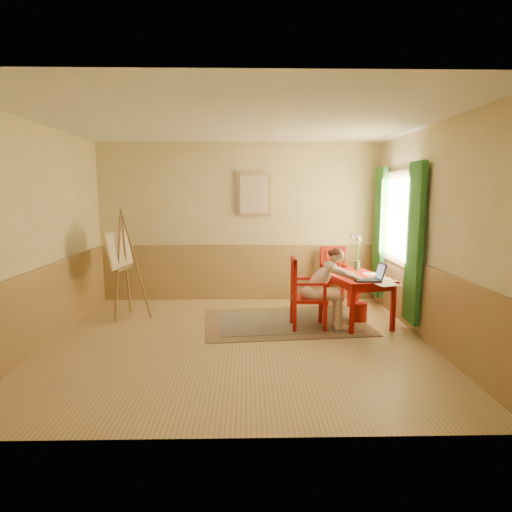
{
  "coord_description": "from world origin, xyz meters",
  "views": [
    {
      "loc": [
        0.12,
        -5.41,
        1.94
      ],
      "look_at": [
        0.25,
        0.55,
        1.05
      ],
      "focal_mm": 30.02,
      "sensor_mm": 36.0,
      "label": 1
    }
  ],
  "objects_px": {
    "chair_back": "(335,276)",
    "easel": "(121,254)",
    "chair_left": "(305,293)",
    "figure": "(326,284)",
    "table": "(355,281)",
    "laptop": "(371,277)"
  },
  "relations": [
    {
      "from": "chair_back",
      "to": "easel",
      "type": "distance_m",
      "value": 3.6
    },
    {
      "from": "chair_left",
      "to": "chair_back",
      "type": "bearing_deg",
      "value": 62.95
    },
    {
      "from": "chair_left",
      "to": "figure",
      "type": "xyz_separation_m",
      "value": [
        0.29,
        -0.02,
        0.13
      ]
    },
    {
      "from": "table",
      "to": "easel",
      "type": "relative_size",
      "value": 0.78
    },
    {
      "from": "table",
      "to": "figure",
      "type": "bearing_deg",
      "value": -146.28
    },
    {
      "from": "figure",
      "to": "easel",
      "type": "height_order",
      "value": "easel"
    },
    {
      "from": "table",
      "to": "easel",
      "type": "height_order",
      "value": "easel"
    },
    {
      "from": "chair_back",
      "to": "easel",
      "type": "relative_size",
      "value": 0.58
    },
    {
      "from": "chair_back",
      "to": "laptop",
      "type": "xyz_separation_m",
      "value": [
        0.19,
        -1.52,
        0.28
      ]
    },
    {
      "from": "chair_back",
      "to": "table",
      "type": "bearing_deg",
      "value": -85.44
    },
    {
      "from": "chair_left",
      "to": "chair_back",
      "type": "height_order",
      "value": "chair_left"
    },
    {
      "from": "figure",
      "to": "table",
      "type": "bearing_deg",
      "value": 33.72
    },
    {
      "from": "figure",
      "to": "laptop",
      "type": "height_order",
      "value": "figure"
    },
    {
      "from": "figure",
      "to": "easel",
      "type": "xyz_separation_m",
      "value": [
        -3.06,
        0.66,
        0.35
      ]
    },
    {
      "from": "table",
      "to": "easel",
      "type": "xyz_separation_m",
      "value": [
        -3.56,
        0.32,
        0.37
      ]
    },
    {
      "from": "chair_back",
      "to": "easel",
      "type": "height_order",
      "value": "easel"
    },
    {
      "from": "easel",
      "to": "chair_left",
      "type": "bearing_deg",
      "value": -13.08
    },
    {
      "from": "table",
      "to": "laptop",
      "type": "distance_m",
      "value": 0.47
    },
    {
      "from": "chair_left",
      "to": "laptop",
      "type": "distance_m",
      "value": 0.95
    },
    {
      "from": "chair_back",
      "to": "easel",
      "type": "bearing_deg",
      "value": -167.68
    },
    {
      "from": "easel",
      "to": "chair_back",
      "type": "bearing_deg",
      "value": 12.32
    },
    {
      "from": "figure",
      "to": "laptop",
      "type": "distance_m",
      "value": 0.64
    }
  ]
}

